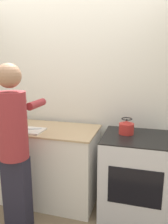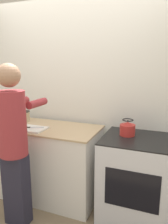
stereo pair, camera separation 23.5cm
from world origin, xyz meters
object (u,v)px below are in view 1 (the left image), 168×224
(knife, at_px, (30,129))
(cutting_board, at_px, (30,130))
(canister_jar, at_px, (20,117))
(oven, at_px, (136,175))
(person, at_px, (14,142))
(kettle, at_px, (126,127))
(bowl_prep, at_px, (2,119))

(knife, bearing_deg, cutting_board, -76.83)
(knife, distance_m, canister_jar, 0.41)
(oven, xyz_separation_m, person, (-1.16, -0.57, 0.49))
(cutting_board, height_order, canister_jar, canister_jar)
(cutting_board, xyz_separation_m, canister_jar, (-0.31, 0.29, 0.06))
(oven, distance_m, cutting_board, 1.31)
(knife, xyz_separation_m, kettle, (1.09, 0.22, 0.04))
(cutting_board, distance_m, knife, 0.02)
(knife, bearing_deg, oven, -15.19)
(kettle, bearing_deg, canister_jar, 177.56)
(person, height_order, bowl_prep, person)
(person, bearing_deg, canister_jar, 117.58)
(person, distance_m, knife, 0.42)
(bowl_prep, bearing_deg, knife, -24.03)
(cutting_board, distance_m, canister_jar, 0.43)
(kettle, xyz_separation_m, canister_jar, (-1.39, 0.06, 0.01))
(knife, bearing_deg, kettle, -11.24)
(oven, relative_size, kettle, 5.10)
(person, relative_size, knife, 6.75)
(bowl_prep, xyz_separation_m, canister_jar, (0.25, 0.03, 0.03))
(knife, bearing_deg, bowl_prep, 133.32)
(person, distance_m, kettle, 1.20)
(cutting_board, xyz_separation_m, knife, (-0.01, 0.01, 0.01))
(oven, relative_size, bowl_prep, 5.18)
(person, distance_m, canister_jar, 0.78)
(kettle, distance_m, canister_jar, 1.39)
(cutting_board, height_order, bowl_prep, bowl_prep)
(person, bearing_deg, knife, 98.70)
(canister_jar, bearing_deg, bowl_prep, -172.47)
(person, xyz_separation_m, bowl_prep, (-0.61, 0.66, 0.02))
(person, relative_size, bowl_prep, 9.59)
(oven, height_order, canister_jar, canister_jar)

